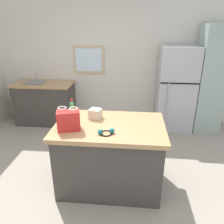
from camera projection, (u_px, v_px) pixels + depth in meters
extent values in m
plane|color=#9E9384|center=(97.00, 190.00, 3.00)|extent=(6.14, 6.14, 0.00)
cube|color=silver|center=(113.00, 60.00, 4.78)|extent=(5.12, 0.10, 2.72)
cube|color=#CCB78C|center=(89.00, 60.00, 4.77)|extent=(0.68, 0.04, 0.60)
cube|color=white|center=(89.00, 60.00, 4.75)|extent=(0.56, 0.02, 0.48)
cube|color=#423D38|center=(110.00, 157.00, 2.98)|extent=(1.31, 0.85, 0.86)
cube|color=tan|center=(110.00, 127.00, 2.81)|extent=(1.39, 0.93, 0.06)
cube|color=#B7B7BC|center=(176.00, 89.00, 4.49)|extent=(0.73, 0.63, 1.70)
cube|color=black|center=(180.00, 83.00, 4.11)|extent=(0.71, 0.01, 0.02)
cylinder|color=#B7B7BC|center=(167.00, 102.00, 4.25)|extent=(0.02, 0.02, 0.77)
cube|color=#9EB2A8|center=(210.00, 80.00, 4.35)|extent=(0.51, 0.60, 2.10)
cube|color=#423D38|center=(45.00, 104.00, 4.90)|extent=(1.21, 0.61, 0.87)
cube|color=tan|center=(43.00, 84.00, 4.73)|extent=(1.25, 0.65, 0.04)
cube|color=slate|center=(35.00, 85.00, 4.76)|extent=(0.40, 0.32, 0.14)
cylinder|color=#B7B7BC|center=(37.00, 77.00, 4.83)|extent=(0.03, 0.03, 0.18)
cylinder|color=#B7B7BC|center=(35.00, 74.00, 4.74)|extent=(0.02, 0.14, 0.02)
cube|color=red|center=(69.00, 121.00, 2.62)|extent=(0.30, 0.22, 0.24)
torus|color=white|center=(62.00, 108.00, 2.57)|extent=(0.13, 0.13, 0.01)
torus|color=white|center=(73.00, 108.00, 2.55)|extent=(0.13, 0.13, 0.01)
cube|color=beige|center=(95.00, 114.00, 2.96)|extent=(0.18, 0.18, 0.13)
cylinder|color=#4C9956|center=(72.00, 108.00, 3.10)|extent=(0.06, 0.06, 0.16)
cone|color=#4C9956|center=(72.00, 102.00, 3.06)|extent=(0.06, 0.06, 0.03)
cylinder|color=red|center=(72.00, 100.00, 3.05)|extent=(0.03, 0.03, 0.02)
torus|color=black|center=(106.00, 133.00, 2.57)|extent=(0.19, 0.19, 0.01)
sphere|color=#19666B|center=(100.00, 132.00, 2.54)|extent=(0.06, 0.06, 0.06)
sphere|color=#19666B|center=(112.00, 131.00, 2.57)|extent=(0.06, 0.06, 0.06)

